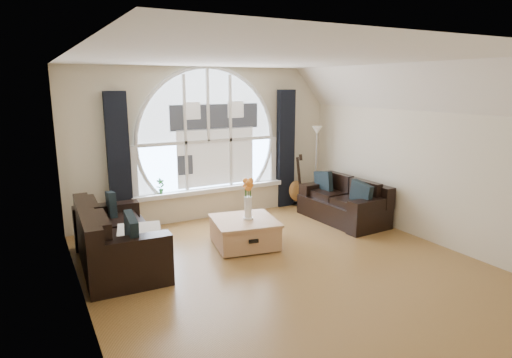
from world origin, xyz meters
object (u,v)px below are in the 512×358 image
sofa_right (343,199)px  floor_lamp (316,166)px  vase_flowers (248,194)px  potted_plant (161,186)px  sofa_left (118,237)px  guitar (297,180)px  coffee_chest (244,231)px

sofa_right → floor_lamp: (0.17, 1.06, 0.40)m
sofa_right → vase_flowers: 2.11m
potted_plant → vase_flowers: bearing=-62.1°
sofa_left → sofa_right: size_ratio=1.16×
vase_flowers → guitar: bearing=38.5°
coffee_chest → floor_lamp: bearing=40.4°
coffee_chest → vase_flowers: 0.58m
sofa_left → potted_plant: bearing=57.1°
coffee_chest → vase_flowers: vase_flowers is taller
sofa_left → guitar: size_ratio=1.78×
sofa_left → potted_plant: same height
floor_lamp → sofa_right: bearing=-99.1°
guitar → potted_plant: guitar is taller
sofa_right → coffee_chest: sofa_right is taller
sofa_left → coffee_chest: sofa_left is taller
sofa_right → guitar: size_ratio=1.53×
vase_flowers → floor_lamp: 2.59m
potted_plant → floor_lamp: bearing=-5.4°
guitar → potted_plant: size_ratio=3.94×
floor_lamp → potted_plant: 3.09m
vase_flowers → potted_plant: size_ratio=2.60×
sofa_left → sofa_right: sofa_left is taller
coffee_chest → potted_plant: size_ratio=3.44×
coffee_chest → guitar: guitar is taller
coffee_chest → floor_lamp: floor_lamp is taller
vase_flowers → floor_lamp: floor_lamp is taller
sofa_left → floor_lamp: floor_lamp is taller
sofa_left → guitar: 3.99m
coffee_chest → guitar: bearing=47.7°
sofa_left → potted_plant: size_ratio=6.99×
floor_lamp → sofa_left: bearing=-164.2°
guitar → coffee_chest: bearing=-141.4°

